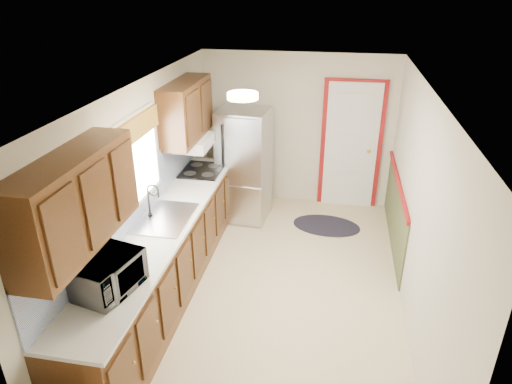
% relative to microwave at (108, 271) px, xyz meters
% --- Properties ---
extents(room_shell, '(3.20, 5.20, 2.52)m').
position_rel_microwave_xyz_m(room_shell, '(1.20, 1.52, 0.06)').
color(room_shell, beige).
rests_on(room_shell, ground).
extents(kitchen_run, '(0.63, 4.00, 2.20)m').
position_rel_microwave_xyz_m(kitchen_run, '(-0.04, 1.23, -0.33)').
color(kitchen_run, '#3D210D').
rests_on(kitchen_run, ground).
extents(back_wall_trim, '(1.12, 2.30, 2.08)m').
position_rel_microwave_xyz_m(back_wall_trim, '(2.19, 3.73, -0.25)').
color(back_wall_trim, maroon).
rests_on(back_wall_trim, ground).
extents(ceiling_fixture, '(0.30, 0.30, 0.06)m').
position_rel_microwave_xyz_m(ceiling_fixture, '(0.90, 1.32, 1.22)').
color(ceiling_fixture, '#FFD88C').
rests_on(ceiling_fixture, room_shell).
extents(microwave, '(0.44, 0.63, 0.39)m').
position_rel_microwave_xyz_m(microwave, '(0.00, 0.00, 0.00)').
color(microwave, white).
rests_on(microwave, kitchen_run).
extents(refrigerator, '(0.76, 0.74, 1.70)m').
position_rel_microwave_xyz_m(refrigerator, '(0.50, 3.27, -0.29)').
color(refrigerator, '#B7B7BC').
rests_on(refrigerator, ground).
extents(rug, '(1.07, 0.75, 0.01)m').
position_rel_microwave_xyz_m(rug, '(1.77, 3.16, -1.13)').
color(rug, black).
rests_on(rug, ground).
extents(cooktop, '(0.54, 0.64, 0.02)m').
position_rel_microwave_xyz_m(cooktop, '(0.01, 2.73, -0.18)').
color(cooktop, black).
rests_on(cooktop, kitchen_run).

